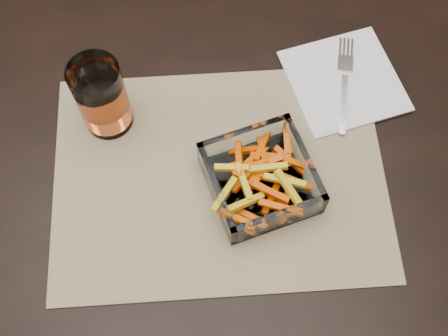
{
  "coord_description": "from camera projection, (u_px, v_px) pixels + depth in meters",
  "views": [
    {
      "loc": [
        0.05,
        -0.38,
        1.45
      ],
      "look_at": [
        0.09,
        -0.08,
        0.78
      ],
      "focal_mm": 45.0,
      "sensor_mm": 36.0,
      "label": 1
    }
  ],
  "objects": [
    {
      "name": "napkin",
      "position": [
        344.0,
        81.0,
        0.82
      ],
      "size": [
        0.18,
        0.18,
        0.0
      ],
      "primitive_type": "cube",
      "rotation": [
        0.0,
        0.0,
        0.17
      ],
      "color": "white",
      "rests_on": "placemat"
    },
    {
      "name": "placemat",
      "position": [
        220.0,
        176.0,
        0.77
      ],
      "size": [
        0.47,
        0.36,
        0.0
      ],
      "primitive_type": "cube",
      "rotation": [
        0.0,
        0.0,
        -0.07
      ],
      "color": "#9E8567",
      "rests_on": "dining_table"
    },
    {
      "name": "dining_table",
      "position": [
        161.0,
        160.0,
        0.87
      ],
      "size": [
        1.6,
        0.9,
        0.75
      ],
      "color": "black",
      "rests_on": "ground"
    },
    {
      "name": "fork",
      "position": [
        344.0,
        81.0,
        0.82
      ],
      "size": [
        0.06,
        0.16,
        0.0
      ],
      "rotation": [
        0.0,
        0.0,
        -0.26
      ],
      "color": "silver",
      "rests_on": "napkin"
    },
    {
      "name": "glass_bowl",
      "position": [
        260.0,
        180.0,
        0.74
      ],
      "size": [
        0.16,
        0.16,
        0.05
      ],
      "rotation": [
        0.0,
        0.0,
        0.22
      ],
      "color": "white",
      "rests_on": "placemat"
    },
    {
      "name": "tumbler",
      "position": [
        102.0,
        99.0,
        0.75
      ],
      "size": [
        0.07,
        0.07,
        0.12
      ],
      "color": "white",
      "rests_on": "placemat"
    }
  ]
}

